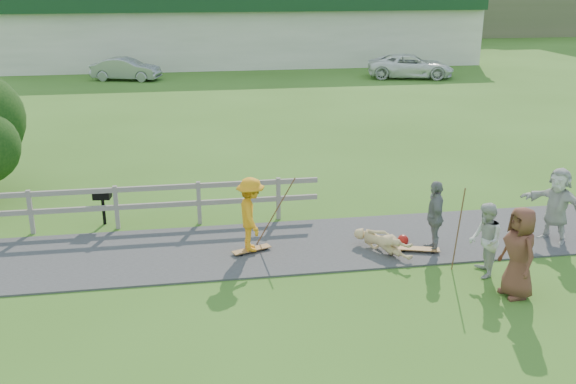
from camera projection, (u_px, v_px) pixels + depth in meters
name	position (u px, v px, depth m)	size (l,w,h in m)	color
ground	(205.00, 282.00, 13.04)	(260.00, 260.00, 0.00)	#37611B
path	(203.00, 252.00, 14.44)	(34.00, 3.00, 0.04)	#323234
fence	(2.00, 207.00, 15.18)	(15.05, 0.10, 1.10)	slate
strip_mall	(240.00, 24.00, 45.46)	(32.50, 10.75, 5.10)	beige
skater_rider	(251.00, 219.00, 14.13)	(1.08, 0.62, 1.67)	orange
skater_fallen	(383.00, 242.00, 14.30)	(1.52, 0.36, 0.55)	tan
spectator_a	(485.00, 240.00, 13.11)	(0.76, 0.59, 1.57)	beige
spectator_b	(435.00, 217.00, 14.26)	(0.97, 0.41, 1.66)	gray
spectator_c	(519.00, 252.00, 12.23)	(0.89, 0.58, 1.82)	brown
spectator_d	(557.00, 205.00, 14.78)	(1.66, 0.53, 1.79)	beige
car_silver	(126.00, 69.00, 37.64)	(1.39, 3.97, 1.31)	gray
car_white	(410.00, 66.00, 38.49)	(2.35, 5.09, 1.41)	white
bbq	(103.00, 207.00, 15.95)	(0.41, 0.32, 0.90)	black
longboard_rider	(252.00, 251.00, 14.38)	(0.90, 0.22, 0.10)	brown
longboard_fallen	(418.00, 251.00, 14.41)	(0.95, 0.23, 0.11)	brown
helmet	(403.00, 240.00, 14.77)	(0.26, 0.26, 0.26)	#A71712
pole_rider	(275.00, 207.00, 14.57)	(0.03, 0.03, 1.85)	brown
pole_spec_left	(458.00, 229.00, 13.34)	(0.03, 0.03, 1.82)	brown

